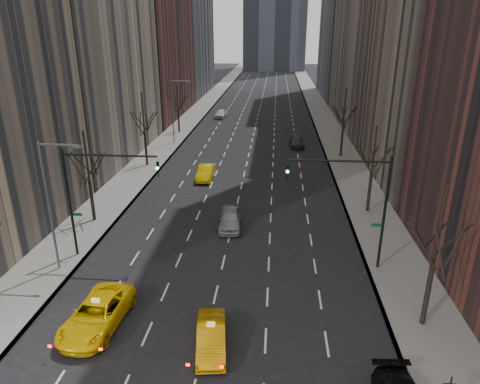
# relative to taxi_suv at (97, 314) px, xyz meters

# --- Properties ---
(sidewalk_left) EXTENTS (4.50, 320.00, 0.15)m
(sidewalk_left) POSITION_rel_taxi_suv_xyz_m (-6.10, 65.59, -0.72)
(sidewalk_left) COLOR slate
(sidewalk_left) RESTS_ON ground
(sidewalk_right) EXTENTS (4.50, 320.00, 0.15)m
(sidewalk_right) POSITION_rel_taxi_suv_xyz_m (18.40, 65.59, -0.72)
(sidewalk_right) COLOR slate
(sidewalk_right) RESTS_ON ground
(tree_lw_b) EXTENTS (3.36, 3.50, 7.82)m
(tree_lw_b) POSITION_rel_taxi_suv_xyz_m (-5.85, 13.59, 2.93)
(tree_lw_b) COLOR black
(tree_lw_b) RESTS_ON ground
(tree_lw_c) EXTENTS (3.36, 3.50, 8.74)m
(tree_lw_c) POSITION_rel_taxi_suv_xyz_m (-5.85, 29.59, 3.25)
(tree_lw_c) COLOR black
(tree_lw_c) RESTS_ON ground
(tree_lw_d) EXTENTS (3.36, 3.50, 7.36)m
(tree_lw_d) POSITION_rel_taxi_suv_xyz_m (-5.85, 47.59, 2.77)
(tree_lw_d) COLOR black
(tree_lw_d) RESTS_ON ground
(tree_rw_a) EXTENTS (3.36, 3.50, 8.28)m
(tree_rw_a) POSITION_rel_taxi_suv_xyz_m (18.15, 1.59, 3.09)
(tree_rw_a) COLOR black
(tree_rw_a) RESTS_ON ground
(tree_rw_b) EXTENTS (3.36, 3.50, 7.82)m
(tree_rw_b) POSITION_rel_taxi_suv_xyz_m (18.15, 17.59, 2.93)
(tree_rw_b) COLOR black
(tree_rw_b) RESTS_ON ground
(tree_rw_c) EXTENTS (3.36, 3.50, 8.74)m
(tree_rw_c) POSITION_rel_taxi_suv_xyz_m (18.15, 35.59, 3.25)
(tree_rw_c) COLOR black
(tree_rw_c) RESTS_ON ground
(traffic_mast_left) EXTENTS (6.69, 0.39, 8.00)m
(traffic_mast_left) POSITION_rel_taxi_suv_xyz_m (-2.95, 7.59, 4.70)
(traffic_mast_left) COLOR black
(traffic_mast_left) RESTS_ON ground
(traffic_mast_right) EXTENTS (6.69, 0.39, 8.00)m
(traffic_mast_right) POSITION_rel_taxi_suv_xyz_m (15.26, 7.59, 4.70)
(traffic_mast_right) COLOR black
(traffic_mast_right) RESTS_ON ground
(streetlight_near) EXTENTS (2.83, 0.22, 9.00)m
(streetlight_near) POSITION_rel_taxi_suv_xyz_m (-4.69, 5.59, 4.83)
(streetlight_near) COLOR slate
(streetlight_near) RESTS_ON ground
(streetlight_far) EXTENTS (2.83, 0.22, 9.00)m
(streetlight_far) POSITION_rel_taxi_suv_xyz_m (-4.69, 40.59, 4.83)
(streetlight_far) COLOR slate
(streetlight_far) RESTS_ON ground
(taxi_suv) EXTENTS (3.08, 5.88, 1.58)m
(taxi_suv) POSITION_rel_taxi_suv_xyz_m (0.00, 0.00, 0.00)
(taxi_suv) COLOR yellow
(taxi_suv) RESTS_ON ground
(taxi_sedan) EXTENTS (2.02, 4.36, 1.38)m
(taxi_sedan) POSITION_rel_taxi_suv_xyz_m (6.60, -1.22, -0.10)
(taxi_sedan) COLOR orange
(taxi_sedan) RESTS_ON ground
(silver_sedan_ahead) EXTENTS (2.21, 4.75, 1.58)m
(silver_sedan_ahead) POSITION_rel_taxi_suv_xyz_m (6.02, 13.40, -0.00)
(silver_sedan_ahead) COLOR gray
(silver_sedan_ahead) RESTS_ON ground
(far_taxi) EXTENTS (1.61, 4.59, 1.51)m
(far_taxi) POSITION_rel_taxi_suv_xyz_m (2.02, 25.48, -0.03)
(far_taxi) COLOR yellow
(far_taxi) RESTS_ON ground
(far_suv_grey) EXTENTS (2.09, 4.85, 1.39)m
(far_suv_grey) POSITION_rel_taxi_suv_xyz_m (12.64, 40.52, -0.09)
(far_suv_grey) COLOR #313136
(far_suv_grey) RESTS_ON ground
(far_car_white) EXTENTS (2.22, 4.59, 1.51)m
(far_car_white) POSITION_rel_taxi_suv_xyz_m (-0.73, 60.47, -0.03)
(far_car_white) COLOR silver
(far_car_white) RESTS_ON ground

